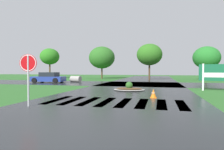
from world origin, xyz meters
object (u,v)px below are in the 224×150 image
object	(u,v)px
car_silver_hatch	(49,78)
traffic_cone	(153,94)
stop_sign	(28,68)
drainage_pipe_stack	(76,79)
estate_billboard	(219,74)
median_island	(129,89)

from	to	relation	value
car_silver_hatch	traffic_cone	size ratio (longest dim) A/B	8.11
car_silver_hatch	traffic_cone	xyz separation A→B (m)	(13.37, -10.69, -0.38)
stop_sign	drainage_pipe_stack	distance (m)	17.46
estate_billboard	median_island	bearing A→B (deg)	21.12
median_island	drainage_pipe_stack	xyz separation A→B (m)	(-8.53, 8.79, 0.27)
stop_sign	drainage_pipe_stack	bearing A→B (deg)	95.89
car_silver_hatch	traffic_cone	bearing A→B (deg)	136.75
stop_sign	drainage_pipe_stack	xyz separation A→B (m)	(-5.27, 16.59, -1.28)
estate_billboard	car_silver_hatch	bearing A→B (deg)	-5.11
car_silver_hatch	estate_billboard	bearing A→B (deg)	157.34
car_silver_hatch	drainage_pipe_stack	xyz separation A→B (m)	(2.85, 1.93, -0.21)
estate_billboard	traffic_cone	size ratio (longest dim) A/B	5.42
median_island	car_silver_hatch	distance (m)	13.30
estate_billboard	traffic_cone	xyz separation A→B (m)	(-4.72, -4.80, -1.08)
estate_billboard	median_island	xyz separation A→B (m)	(-6.71, -0.97, -1.19)
estate_billboard	drainage_pipe_stack	distance (m)	17.15
stop_sign	car_silver_hatch	world-z (taller)	stop_sign
car_silver_hatch	drainage_pipe_stack	bearing A→B (deg)	-150.54
median_island	car_silver_hatch	xyz separation A→B (m)	(-11.38, 6.86, 0.48)
stop_sign	median_island	world-z (taller)	stop_sign
estate_billboard	median_island	size ratio (longest dim) A/B	1.15
median_island	traffic_cone	distance (m)	4.32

